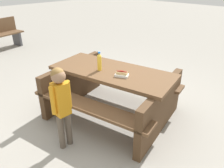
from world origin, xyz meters
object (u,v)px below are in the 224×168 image
object	(u,v)px
soda_bottle	(99,62)
hotdog_tray	(122,74)
picnic_table	(112,89)
child_in_coat	(61,99)

from	to	relation	value
soda_bottle	hotdog_tray	xyz separation A→B (m)	(0.37, 0.06, -0.10)
picnic_table	soda_bottle	size ratio (longest dim) A/B	7.50
picnic_table	soda_bottle	xyz separation A→B (m)	(-0.13, -0.12, 0.43)
picnic_table	soda_bottle	bearing A→B (deg)	-136.15
soda_bottle	child_in_coat	distance (m)	0.86
child_in_coat	picnic_table	bearing A→B (deg)	95.01
soda_bottle	picnic_table	bearing A→B (deg)	43.85
picnic_table	soda_bottle	distance (m)	0.47
hotdog_tray	child_in_coat	bearing A→B (deg)	-100.65
soda_bottle	child_in_coat	xyz separation A→B (m)	(0.21, -0.81, -0.19)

